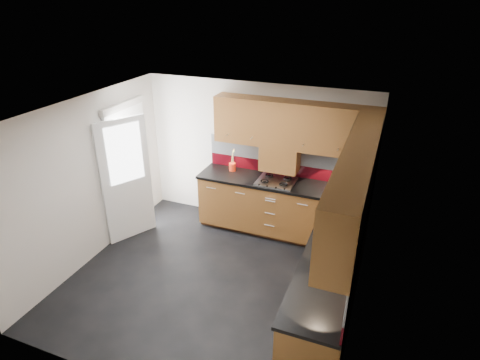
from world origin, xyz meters
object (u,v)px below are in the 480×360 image
at_px(gas_hob, 276,181).
at_px(food_processor, 344,231).
at_px(toaster, 342,183).
at_px(utensil_pot, 233,166).

height_order(gas_hob, food_processor, food_processor).
xyz_separation_m(toaster, food_processor, (0.23, -1.38, 0.03)).
relative_size(gas_hob, utensil_pot, 1.52).
relative_size(gas_hob, toaster, 1.79).
bearing_deg(toaster, gas_hob, -171.97).
height_order(utensil_pot, toaster, utensil_pot).
bearing_deg(gas_hob, food_processor, -45.44).
bearing_deg(food_processor, gas_hob, 134.56).
bearing_deg(utensil_pot, food_processor, -34.56).
bearing_deg(toaster, food_processor, -80.56).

